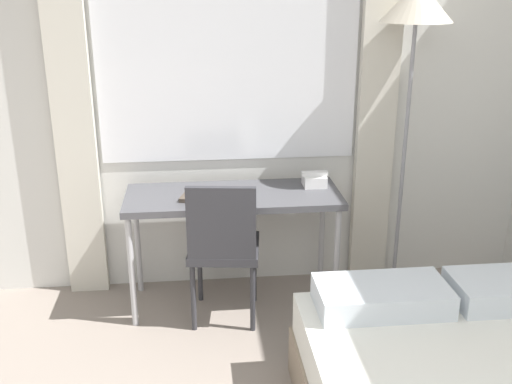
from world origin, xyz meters
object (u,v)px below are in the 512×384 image
object	(u,v)px
desk	(233,204)
desk_chair	(223,243)
book	(204,196)
telephone	(314,180)
standing_lamp	(416,23)

from	to	relation	value
desk	desk_chair	bearing A→B (deg)	-107.88
book	telephone	bearing A→B (deg)	11.64
standing_lamp	telephone	xyz separation A→B (m)	(-0.54, 0.05, -0.93)
desk_chair	desk	bearing A→B (deg)	79.32
desk	standing_lamp	size ratio (longest dim) A/B	0.66
telephone	standing_lamp	bearing A→B (deg)	-5.68
telephone	book	distance (m)	0.69
telephone	book	bearing A→B (deg)	-168.36
desk_chair	telephone	distance (m)	0.70
desk_chair	telephone	world-z (taller)	desk_chair
desk_chair	book	world-z (taller)	desk_chair
desk	desk_chair	distance (m)	0.27
desk_chair	telephone	bearing A→B (deg)	34.95
standing_lamp	telephone	world-z (taller)	standing_lamp
telephone	desk	bearing A→B (deg)	-170.11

